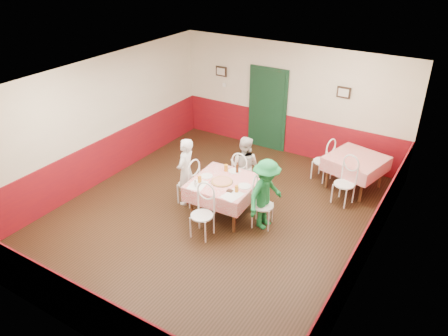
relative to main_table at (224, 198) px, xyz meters
The scene contains 39 objects.
floor 0.43m from the main_table, 119.27° to the right, with size 7.00×7.00×0.00m, color black.
ceiling 2.43m from the main_table, 119.27° to the right, with size 7.00×7.00×0.00m, color white.
back_wall 3.48m from the main_table, 91.74° to the left, with size 6.00×0.10×2.80m, color beige.
front_wall 3.82m from the main_table, 91.57° to the right, with size 6.00×0.10×2.80m, color beige.
left_wall 3.27m from the main_table, behind, with size 0.10×7.00×2.80m, color beige.
right_wall 3.08m from the main_table, ahead, with size 0.10×7.00×2.80m, color beige.
wainscot_back 3.31m from the main_table, 91.75° to the left, with size 6.00×0.03×1.00m, color maroon.
wainscot_front 3.67m from the main_table, 91.58° to the right, with size 6.00×0.03×1.00m, color maroon.
wainscot_left 3.09m from the main_table, behind, with size 0.03×7.00×1.00m, color maroon.
wainscot_right 2.89m from the main_table, ahead, with size 0.03×7.00×1.00m, color maroon.
door 3.41m from the main_table, 102.10° to the left, with size 0.96×0.06×2.10m, color black.
picture_left 4.16m from the main_table, 122.72° to the left, with size 0.32×0.03×0.26m, color black.
picture_right 3.78m from the main_table, 69.86° to the left, with size 0.32×0.03×0.26m, color black.
thermostat 4.00m from the main_table, 121.46° to the left, with size 0.10×0.03×0.10m, color white.
main_table is the anchor object (origin of this frame).
second_table 3.07m from the main_table, 51.30° to the left, with size 1.12×1.12×0.77m, color red.
chair_left 0.85m from the main_table, behind, with size 0.42×0.42×0.90m, color white, non-canonical shape.
chair_right 0.85m from the main_table, ahead, with size 0.42×0.42×0.90m, color white, non-canonical shape.
chair_far 0.85m from the main_table, 92.81° to the left, with size 0.42×0.42×0.90m, color white, non-canonical shape.
chair_near 0.85m from the main_table, 87.19° to the right, with size 0.42×0.42×0.90m, color white, non-canonical shape.
chair_second_a 2.67m from the main_table, 63.96° to the left, with size 0.42×0.42×0.90m, color white, non-canonical shape.
chair_second_b 2.53m from the main_table, 40.63° to the left, with size 0.42×0.42×0.90m, color white, non-canonical shape.
pizza 0.40m from the main_table, 104.40° to the right, with size 0.41×0.41×0.03m, color #B74723.
plate_left 0.56m from the main_table, behind, with size 0.25×0.25×0.01m, color white.
plate_right 0.60m from the main_table, ahead, with size 0.25×0.25×0.01m, color white.
plate_far 0.60m from the main_table, 93.59° to the left, with size 0.25×0.25×0.01m, color white.
glass_a 0.66m from the main_table, 141.43° to the right, with size 0.07×0.07×0.13m, color #BF7219.
glass_b 0.65m from the main_table, 28.25° to the right, with size 0.07×0.07×0.13m, color #BF7219.
glass_c 0.62m from the main_table, 115.77° to the left, with size 0.08×0.08×0.15m, color #BF7219.
beer_bottle 0.65m from the main_table, 82.48° to the left, with size 0.06×0.06×0.21m, color #381C0A.
shaker_a 0.72m from the main_table, 131.10° to the right, with size 0.04×0.04×0.09m, color silver.
shaker_b 0.73m from the main_table, 125.33° to the right, with size 0.04×0.04×0.09m, color silver.
shaker_c 0.72m from the main_table, 136.34° to the right, with size 0.04×0.04×0.09m, color #B23319.
menu_left 0.66m from the main_table, 131.31° to the right, with size 0.30×0.40×0.00m, color white.
menu_right 0.68m from the main_table, 42.31° to the right, with size 0.30×0.40×0.00m, color white.
wallet 0.57m from the main_table, 42.63° to the right, with size 0.11×0.09×0.02m, color black.
diner_left 0.97m from the main_table, behind, with size 0.53×0.35×1.46m, color gray.
diner_far 0.95m from the main_table, 92.81° to the left, with size 0.66×0.51×1.35m, color gray.
diner_right 0.96m from the main_table, ahead, with size 0.93×0.53×1.43m, color gray.
Camera 1 is at (4.00, -6.15, 5.05)m, focal length 35.00 mm.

